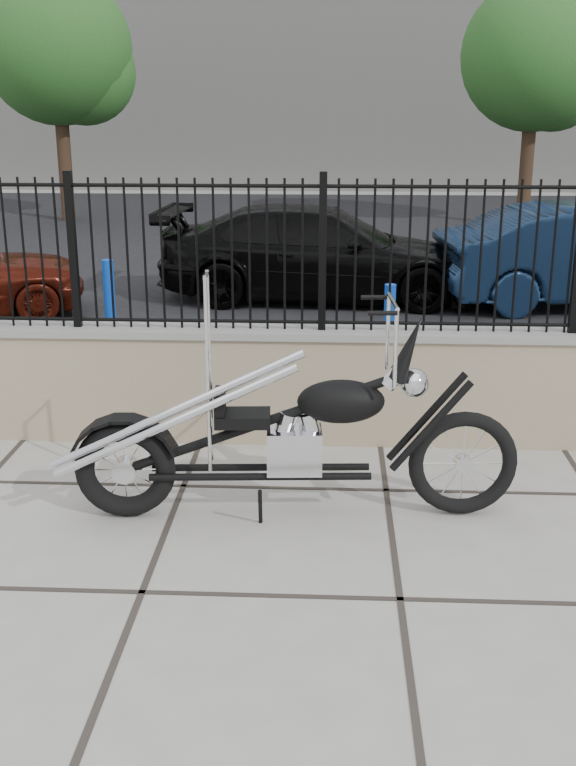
% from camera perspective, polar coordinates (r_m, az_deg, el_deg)
% --- Properties ---
extents(ground_plane, '(90.00, 90.00, 0.00)m').
position_cam_1_polar(ground_plane, '(5.43, -9.28, -13.03)').
color(ground_plane, '#99968E').
rests_on(ground_plane, ground).
extents(parking_lot, '(30.00, 30.00, 0.00)m').
position_cam_1_polar(parking_lot, '(17.30, -0.73, 8.57)').
color(parking_lot, black).
rests_on(parking_lot, ground).
extents(retaining_wall, '(14.00, 0.36, 0.96)m').
position_cam_1_polar(retaining_wall, '(7.48, -5.56, -0.04)').
color(retaining_wall, gray).
rests_on(retaining_wall, ground_plane).
extents(iron_fence, '(14.00, 0.08, 1.20)m').
position_cam_1_polar(iron_fence, '(7.23, -5.82, 8.13)').
color(iron_fence, black).
rests_on(iron_fence, retaining_wall).
extents(background_building, '(22.00, 6.00, 8.00)m').
position_cam_1_polar(background_building, '(31.09, 0.97, 20.02)').
color(background_building, beige).
rests_on(background_building, ground_plane).
extents(chopper_motorcycle, '(2.90, 0.68, 1.72)m').
position_cam_1_polar(chopper_motorcycle, '(5.93, -0.15, -0.88)').
color(chopper_motorcycle, black).
rests_on(chopper_motorcycle, ground_plane).
extents(car_black, '(4.62, 2.06, 1.32)m').
position_cam_1_polar(car_black, '(12.77, 2.07, 8.27)').
color(car_black, black).
rests_on(car_black, parking_lot).
extents(bollard_a, '(0.14, 0.14, 1.04)m').
position_cam_1_polar(bollard_a, '(10.27, -11.26, 4.83)').
color(bollard_a, blue).
rests_on(bollard_a, ground_plane).
extents(bollard_b, '(0.15, 0.15, 0.96)m').
position_cam_1_polar(bollard_b, '(9.19, 6.44, 3.31)').
color(bollard_b, '#0C3DC2').
rests_on(bollard_b, ground_plane).
extents(tree_left, '(3.34, 3.34, 5.63)m').
position_cam_1_polar(tree_left, '(21.82, -14.56, 20.33)').
color(tree_left, '#382619').
rests_on(tree_left, ground_plane).
extents(tree_right, '(3.17, 3.17, 5.35)m').
position_cam_1_polar(tree_right, '(21.01, 15.49, 19.84)').
color(tree_right, '#382619').
rests_on(tree_right, ground_plane).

